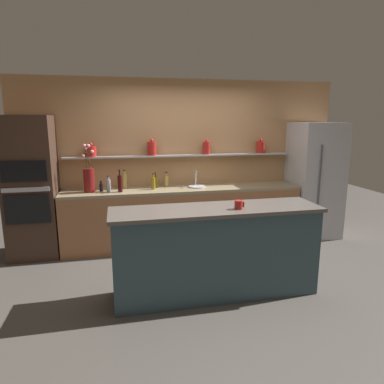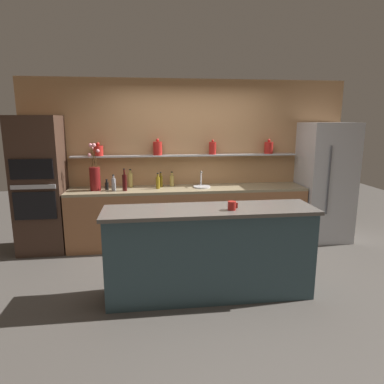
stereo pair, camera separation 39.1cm
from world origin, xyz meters
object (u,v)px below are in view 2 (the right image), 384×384
(flower_vase, at_px, (95,176))
(bottle_oil_2, at_px, (161,181))
(refrigerator, at_px, (325,182))
(bottle_spirit_5, at_px, (114,184))
(bottle_wine_6, at_px, (125,182))
(oven_tower, at_px, (40,185))
(bottle_oil_0, at_px, (158,182))
(sink_fixture, at_px, (202,186))
(bottle_sauce_1, at_px, (107,186))
(bottle_spirit_4, at_px, (172,180))
(coffee_mug, at_px, (232,206))
(bottle_spirit_3, at_px, (130,180))

(flower_vase, relative_size, bottle_oil_2, 2.93)
(refrigerator, height_order, bottle_spirit_5, refrigerator)
(refrigerator, xyz_separation_m, bottle_wine_6, (-3.23, -0.07, 0.09))
(oven_tower, xyz_separation_m, bottle_oil_0, (1.74, -0.01, 0.00))
(flower_vase, distance_m, bottle_oil_2, 1.01)
(refrigerator, distance_m, bottle_wine_6, 3.23)
(sink_fixture, relative_size, bottle_sauce_1, 1.65)
(sink_fixture, bearing_deg, bottle_oil_0, -178.27)
(oven_tower, relative_size, bottle_spirit_4, 8.69)
(refrigerator, height_order, bottle_wine_6, refrigerator)
(bottle_spirit_4, relative_size, bottle_wine_6, 0.69)
(bottle_sauce_1, xyz_separation_m, bottle_spirit_4, (1.00, 0.18, 0.03))
(bottle_oil_0, relative_size, coffee_mug, 2.28)
(oven_tower, xyz_separation_m, bottle_spirit_3, (1.31, 0.17, 0.03))
(bottle_sauce_1, bearing_deg, coffee_mug, -49.60)
(bottle_oil_2, bearing_deg, bottle_spirit_5, -166.25)
(sink_fixture, distance_m, coffee_mug, 1.80)
(bottle_oil_2, bearing_deg, oven_tower, -176.45)
(refrigerator, height_order, bottle_oil_2, refrigerator)
(bottle_spirit_5, bearing_deg, bottle_sauce_1, 150.91)
(bottle_oil_2, xyz_separation_m, bottle_spirit_5, (-0.72, -0.18, 0.00))
(bottle_spirit_3, bearing_deg, sink_fixture, -8.03)
(sink_fixture, xyz_separation_m, bottle_oil_2, (-0.64, 0.10, 0.07))
(sink_fixture, relative_size, bottle_spirit_3, 0.94)
(oven_tower, height_order, bottle_spirit_3, oven_tower)
(oven_tower, bearing_deg, refrigerator, -0.47)
(bottle_oil_0, bearing_deg, oven_tower, 179.74)
(bottle_sauce_1, bearing_deg, bottle_oil_0, -0.31)
(oven_tower, bearing_deg, bottle_spirit_5, -3.42)
(bottle_wine_6, bearing_deg, coffee_mug, -53.50)
(bottle_spirit_5, bearing_deg, sink_fixture, 3.24)
(sink_fixture, distance_m, bottle_oil_0, 0.70)
(bottle_oil_2, relative_size, coffee_mug, 2.25)
(flower_vase, distance_m, bottle_oil_0, 0.95)
(bottle_spirit_5, distance_m, bottle_wine_6, 0.17)
(refrigerator, height_order, bottle_spirit_4, refrigerator)
(refrigerator, height_order, oven_tower, oven_tower)
(refrigerator, distance_m, bottle_spirit_3, 3.16)
(bottle_spirit_3, height_order, bottle_wine_6, bottle_wine_6)
(flower_vase, height_order, bottle_oil_2, flower_vase)
(bottle_sauce_1, bearing_deg, bottle_oil_2, 7.93)
(oven_tower, relative_size, flower_vase, 2.85)
(oven_tower, relative_size, coffee_mug, 18.85)
(bottle_sauce_1, relative_size, bottle_oil_2, 0.67)
(bottle_sauce_1, bearing_deg, bottle_spirit_4, 10.10)
(refrigerator, bearing_deg, bottle_spirit_3, 176.25)
(bottle_spirit_5, bearing_deg, bottle_spirit_4, 14.95)
(bottle_oil_0, distance_m, coffee_mug, 1.92)
(bottle_wine_6, bearing_deg, refrigerator, 1.29)
(refrigerator, distance_m, bottle_oil_0, 2.73)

